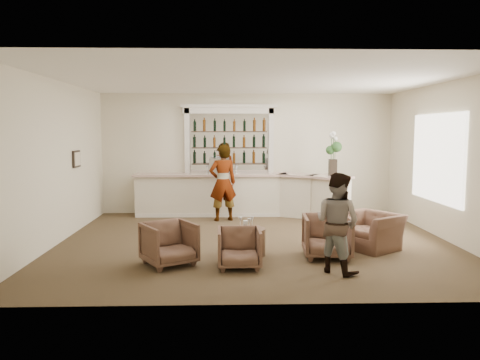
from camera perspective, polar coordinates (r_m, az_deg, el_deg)
name	(u,v)px	position (r m, az deg, el deg)	size (l,w,h in m)	color
ground	(255,242)	(9.74, 1.82, -7.54)	(8.00, 8.00, 0.00)	brown
room_shell	(261,128)	(10.19, 2.53, 6.33)	(8.04, 7.02, 3.32)	beige
bar_counter	(242,195)	(12.57, 0.24, -1.80)	(5.72, 1.80, 1.14)	white
back_bar_alcove	(229,140)	(12.86, -1.32, 4.89)	(2.64, 0.25, 3.00)	white
cocktail_table	(247,242)	(8.67, 0.84, -7.55)	(0.68, 0.68, 0.50)	#523523
sommelier	(223,183)	(11.86, -2.11, -0.34)	(0.71, 0.46, 1.94)	gray
guest	(337,223)	(7.70, 11.77, -5.12)	(0.79, 0.61, 1.62)	gray
armchair_left	(169,244)	(8.12, -8.64, -7.67)	(0.79, 0.82, 0.74)	brown
armchair_center	(239,248)	(7.89, -0.10, -8.27)	(0.72, 0.74, 0.67)	brown
armchair_right	(327,236)	(8.63, 10.55, -6.76)	(0.83, 0.85, 0.78)	brown
armchair_far	(370,231)	(9.48, 15.56, -5.98)	(1.07, 0.93, 0.69)	brown
espresso_machine	(219,166)	(12.52, -2.54, 1.73)	(0.47, 0.40, 0.42)	silver
flower_vase	(333,151)	(12.19, 11.27, 3.48)	(0.29, 0.29, 1.11)	black
wine_glass_bar_left	(237,170)	(12.54, -0.41, 1.27)	(0.07, 0.07, 0.21)	white
wine_glass_bar_right	(207,170)	(12.51, -4.05, 1.24)	(0.07, 0.07, 0.21)	white
wine_glass_tbl_a	(240,223)	(8.61, 0.04, -5.21)	(0.07, 0.07, 0.21)	white
wine_glass_tbl_b	(252,222)	(8.67, 1.49, -5.14)	(0.07, 0.07, 0.21)	white
wine_glass_tbl_c	(249,224)	(8.46, 1.16, -5.41)	(0.07, 0.07, 0.21)	white
napkin_holder	(245,224)	(8.73, 0.67, -5.35)	(0.08, 0.08, 0.12)	silver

